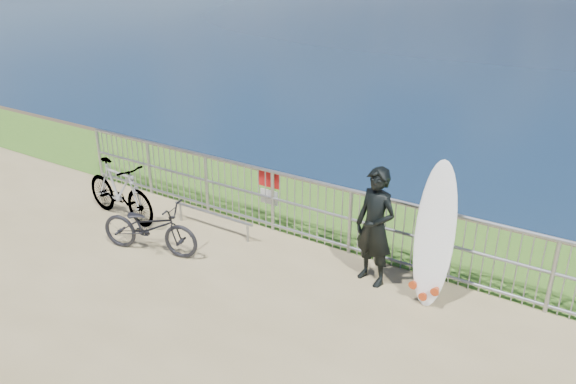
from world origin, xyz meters
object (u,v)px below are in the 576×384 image
Objects in this scene: surfer at (375,227)px; bicycle_far at (120,190)px; bicycle_near at (150,227)px; surfboard at (434,240)px.

bicycle_far is (-4.77, -0.55, -0.34)m from surfer.
bicycle_far is at bearing 51.44° from bicycle_near.
surfboard reaches higher than bicycle_near.
bicycle_near is 1.52m from bicycle_far.
surfer reaches higher than bicycle_far.
surfer is 0.87× the size of surfboard.
bicycle_near is at bearing -108.68° from bicycle_far.
surfboard is at bearing -89.56° from bicycle_near.
bicycle_far reaches higher than bicycle_near.
surfer is at bearing -85.63° from bicycle_near.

